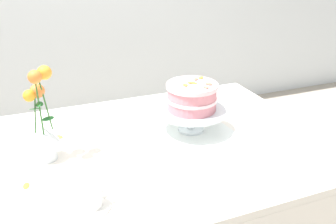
# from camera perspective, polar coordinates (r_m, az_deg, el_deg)

# --- Properties ---
(dining_table) EXTENTS (1.40, 1.00, 0.74)m
(dining_table) POSITION_cam_1_polar(r_m,az_deg,el_deg) (1.47, -2.33, -8.54)
(dining_table) COLOR white
(dining_table) RESTS_ON ground
(linen_napkin) EXTENTS (0.35, 0.35, 0.00)m
(linen_napkin) POSITION_cam_1_polar(r_m,az_deg,el_deg) (1.54, 3.65, -2.92)
(linen_napkin) COLOR white
(linen_napkin) RESTS_ON dining_table
(cake_stand) EXTENTS (0.29, 0.29, 0.10)m
(cake_stand) POSITION_cam_1_polar(r_m,az_deg,el_deg) (1.51, 3.73, -0.15)
(cake_stand) COLOR silver
(cake_stand) RESTS_ON linen_napkin
(layer_cake) EXTENTS (0.21, 0.21, 0.12)m
(layer_cake) POSITION_cam_1_polar(r_m,az_deg,el_deg) (1.48, 3.81, 2.47)
(layer_cake) COLOR #CC7A84
(layer_cake) RESTS_ON cake_stand
(flower_vase) EXTENTS (0.11, 0.10, 0.35)m
(flower_vase) POSITION_cam_1_polar(r_m,az_deg,el_deg) (1.35, -19.28, -1.94)
(flower_vase) COLOR silver
(flower_vase) RESTS_ON dining_table
(teacup) EXTENTS (0.12, 0.12, 0.06)m
(teacup) POSITION_cam_1_polar(r_m,az_deg,el_deg) (1.12, -12.10, -13.49)
(teacup) COLOR white
(teacup) RESTS_ON dining_table
(loose_petal_0) EXTENTS (0.04, 0.04, 0.00)m
(loose_petal_0) POSITION_cam_1_polar(r_m,az_deg,el_deg) (1.55, -16.88, -3.76)
(loose_petal_0) COLOR yellow
(loose_petal_0) RESTS_ON dining_table
(loose_petal_1) EXTENTS (0.03, 0.04, 0.00)m
(loose_petal_1) POSITION_cam_1_polar(r_m,az_deg,el_deg) (1.29, -21.59, -10.81)
(loose_petal_1) COLOR orange
(loose_petal_1) RESTS_ON dining_table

